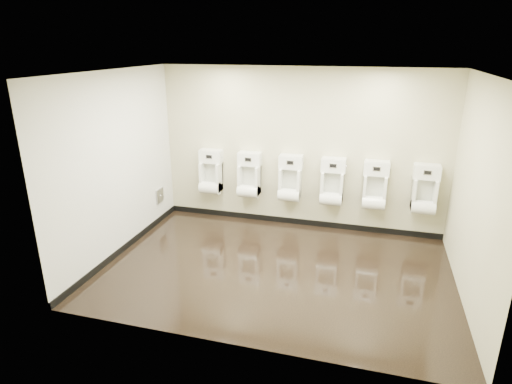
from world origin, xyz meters
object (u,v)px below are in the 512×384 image
(urinal_1, at_px, (249,178))
(urinal_3, at_px, (332,185))
(urinal_2, at_px, (290,182))
(urinal_4, at_px, (375,189))
(urinal_5, at_px, (424,193))
(access_panel, at_px, (160,196))
(urinal_0, at_px, (211,175))

(urinal_1, bearing_deg, urinal_3, 0.00)
(urinal_2, height_order, urinal_4, same)
(urinal_5, bearing_deg, access_panel, -174.90)
(urinal_1, distance_m, urinal_4, 2.20)
(urinal_5, bearing_deg, urinal_2, 180.00)
(access_panel, relative_size, urinal_1, 0.31)
(urinal_2, distance_m, urinal_5, 2.22)
(urinal_0, distance_m, urinal_4, 2.93)
(urinal_0, relative_size, urinal_2, 1.00)
(urinal_1, relative_size, urinal_2, 1.00)
(urinal_2, relative_size, urinal_5, 1.00)
(urinal_2, bearing_deg, urinal_1, 180.00)
(urinal_1, distance_m, urinal_5, 2.98)
(access_panel, xyz_separation_m, urinal_4, (3.79, 0.41, 0.35))
(access_panel, height_order, urinal_1, urinal_1)
(urinal_1, height_order, urinal_4, same)
(urinal_4, bearing_deg, urinal_2, 180.00)
(urinal_4, bearing_deg, access_panel, -173.86)
(access_panel, distance_m, urinal_3, 3.13)
(urinal_1, bearing_deg, urinal_2, 0.00)
(urinal_2, bearing_deg, urinal_0, 180.00)
(access_panel, bearing_deg, urinal_4, 6.14)
(access_panel, distance_m, urinal_0, 1.01)
(urinal_1, relative_size, urinal_5, 1.00)
(access_panel, bearing_deg, urinal_2, 9.85)
(urinal_3, height_order, urinal_5, same)
(urinal_5, bearing_deg, urinal_1, 180.00)
(urinal_3, distance_m, urinal_4, 0.71)
(urinal_0, bearing_deg, access_panel, -154.59)
(urinal_4, bearing_deg, urinal_5, 0.00)
(urinal_2, bearing_deg, urinal_3, 0.00)
(urinal_5, bearing_deg, urinal_0, 180.00)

